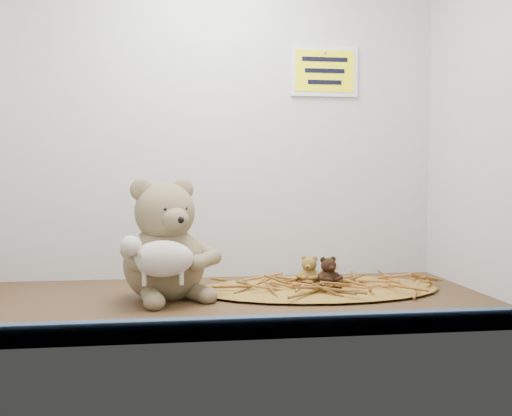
{
  "coord_description": "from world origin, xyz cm",
  "views": [
    {
      "loc": [
        -8.75,
        -120.87,
        26.38
      ],
      "look_at": [
        7.78,
        1.33,
        19.92
      ],
      "focal_mm": 40.0,
      "sensor_mm": 36.0,
      "label": 1
    }
  ],
  "objects": [
    {
      "name": "toy_lamb",
      "position": [
        -12.09,
        -5.05,
        10.09
      ],
      "size": [
        16.07,
        9.81,
        10.38
      ],
      "primitive_type": null,
      "color": "silver",
      "rests_on": "main_teddy"
    },
    {
      "name": "straw_bed",
      "position": [
        23.64,
        8.74,
        0.56
      ],
      "size": [
        57.56,
        33.42,
        1.11
      ],
      "primitive_type": "ellipsoid",
      "color": "brown",
      "rests_on": "shelf_floor"
    },
    {
      "name": "front_rail",
      "position": [
        0.0,
        -28.8,
        1.8
      ],
      "size": [
        119.28,
        2.2,
        3.6
      ],
      "primitive_type": "cube",
      "color": "#3A516F",
      "rests_on": "shelf_floor"
    },
    {
      "name": "main_teddy",
      "position": [
        -12.09,
        4.42,
        13.21
      ],
      "size": [
        28.64,
        29.23,
        26.42
      ],
      "primitive_type": null,
      "rotation": [
        0.0,
        0.0,
        0.42
      ],
      "color": "#8E7857",
      "rests_on": "shelf_floor"
    },
    {
      "name": "alcove_shell",
      "position": [
        0.0,
        9.0,
        45.0
      ],
      "size": [
        120.4,
        60.2,
        90.4
      ],
      "color": "#3C2B14",
      "rests_on": "ground"
    },
    {
      "name": "mini_teddy_tan",
      "position": [
        21.77,
        10.33,
        4.68
      ],
      "size": [
        7.71,
        7.88,
        7.14
      ],
      "primitive_type": null,
      "rotation": [
        0.0,
        0.0,
        -0.41
      ],
      "color": "olive",
      "rests_on": "straw_bed"
    },
    {
      "name": "wall_sign",
      "position": [
        30.0,
        29.4,
        55.0
      ],
      "size": [
        16.0,
        1.2,
        11.0
      ],
      "primitive_type": "cube",
      "color": "#FFF20D",
      "rests_on": "back_wall"
    },
    {
      "name": "mini_teddy_brown",
      "position": [
        25.52,
        7.14,
        4.77
      ],
      "size": [
        7.01,
        7.26,
        7.31
      ],
      "primitive_type": null,
      "rotation": [
        0.0,
        0.0,
        0.2
      ],
      "color": "black",
      "rests_on": "straw_bed"
    }
  ]
}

